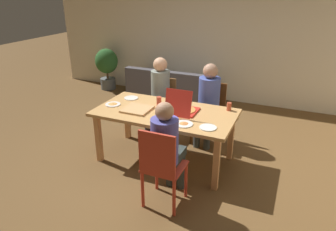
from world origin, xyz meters
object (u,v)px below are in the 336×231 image
plate_1 (113,104)px  pizza_box_1 (137,109)px  plate_3 (208,127)px  dining_table (165,117)px  person_2 (159,91)px  drinking_glass_1 (159,101)px  pizza_box_0 (183,109)px  chair_1 (210,109)px  person_1 (208,98)px  chair_0 (161,165)px  potted_plant (107,65)px  plate_0 (184,124)px  plate_2 (131,98)px  drinking_glass_0 (229,107)px  person_0 (167,144)px  couch (171,90)px  chair_2 (162,103)px

plate_1 → pizza_box_1: bearing=-5.6°
plate_3 → dining_table: bearing=157.9°
person_2 → drinking_glass_1: 0.70m
pizza_box_0 → plate_1: size_ratio=2.03×
chair_1 → drinking_glass_1: chair_1 is taller
plate_3 → drinking_glass_1: size_ratio=1.55×
plate_1 → plate_3: bearing=-7.9°
person_1 → person_2: person_2 is taller
chair_0 → potted_plant: 4.52m
dining_table → potted_plant: size_ratio=1.95×
drinking_glass_1 → person_1: bearing=49.3°
plate_0 → plate_2: 1.20m
pizza_box_1 → chair_0: bearing=-48.5°
person_2 → pizza_box_1: size_ratio=3.51×
plate_2 → plate_0: bearing=-27.8°
drinking_glass_0 → chair_0: bearing=-107.1°
plate_0 → plate_2: size_ratio=1.09×
chair_0 → chair_1: size_ratio=1.06×
plate_0 → drinking_glass_1: drinking_glass_1 is taller
chair_0 → person_0: person_0 is taller
chair_0 → couch: bearing=111.0°
dining_table → chair_1: 1.00m
drinking_glass_0 → potted_plant: potted_plant is taller
dining_table → person_2: person_2 is taller
chair_1 → plate_3: size_ratio=4.38×
person_1 → drinking_glass_0: 0.57m
potted_plant → pizza_box_1: bearing=-49.0°
plate_1 → drinking_glass_1: (0.62, 0.22, 0.06)m
couch → person_1: bearing=-50.0°
person_1 → dining_table: bearing=-116.1°
chair_1 → person_2: 0.87m
drinking_glass_1 → chair_1: bearing=54.9°
chair_2 → plate_2: 0.75m
drinking_glass_0 → plate_1: bearing=-164.0°
plate_3 → potted_plant: size_ratio=0.22×
chair_2 → person_2: person_2 is taller
person_0 → pizza_box_0: (-0.14, 0.84, 0.09)m
plate_3 → pizza_box_0: bearing=144.2°
chair_2 → plate_0: chair_2 is taller
person_2 → potted_plant: (-2.14, 1.68, -0.16)m
pizza_box_0 → plate_3: pizza_box_0 is taller
potted_plant → plate_0: bearing=-42.7°
person_0 → plate_1: person_0 is taller
potted_plant → chair_0: bearing=-48.9°
pizza_box_1 → plate_1: bearing=174.4°
dining_table → plate_0: size_ratio=8.29×
chair_1 → plate_2: chair_1 is taller
chair_0 → plate_1: 1.47m
person_2 → person_0: bearing=-62.1°
plate_2 → plate_3: same height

